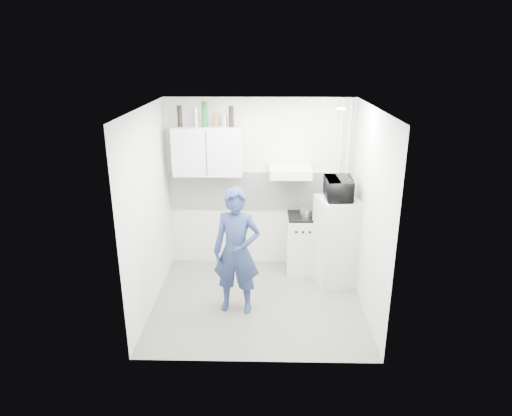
{
  "coord_description": "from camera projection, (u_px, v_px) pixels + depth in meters",
  "views": [
    {
      "loc": [
        0.1,
        -5.42,
        3.27
      ],
      "look_at": [
        -0.03,
        0.3,
        1.25
      ],
      "focal_mm": 32.0,
      "sensor_mm": 36.0,
      "label": 1
    }
  ],
  "objects": [
    {
      "name": "stove_top",
      "position": [
        305.0,
        216.0,
        6.84
      ],
      "size": [
        0.52,
        0.52,
        0.03
      ],
      "primitive_type": "cube",
      "color": "black",
      "rests_on": "stove"
    },
    {
      "name": "upper_cabinet",
      "position": [
        208.0,
        151.0,
        6.62
      ],
      "size": [
        1.0,
        0.35,
        0.7
      ],
      "primitive_type": "cube",
      "color": "silver",
      "rests_on": "wall_back"
    },
    {
      "name": "bottle_c",
      "position": [
        196.0,
        117.0,
        6.46
      ],
      "size": [
        0.06,
        0.06,
        0.27
      ],
      "primitive_type": "cylinder",
      "color": "silver",
      "rests_on": "upper_cabinet"
    },
    {
      "name": "person",
      "position": [
        237.0,
        251.0,
        5.77
      ],
      "size": [
        0.65,
        0.47,
        1.66
      ],
      "primitive_type": "imported",
      "rotation": [
        0.0,
        0.0,
        -0.13
      ],
      "color": "navy",
      "rests_on": "floor"
    },
    {
      "name": "canister_b",
      "position": [
        224.0,
        121.0,
        6.47
      ],
      "size": [
        0.09,
        0.09,
        0.17
      ],
      "primitive_type": "cylinder",
      "color": "silver",
      "rests_on": "upper_cabinet"
    },
    {
      "name": "saucepan",
      "position": [
        306.0,
        212.0,
        6.8
      ],
      "size": [
        0.2,
        0.2,
        0.11
      ],
      "primitive_type": "cylinder",
      "color": "silver",
      "rests_on": "stove_top"
    },
    {
      "name": "ceiling_spot_fixture",
      "position": [
        341.0,
        109.0,
        5.52
      ],
      "size": [
        0.1,
        0.1,
        0.02
      ],
      "primitive_type": "cylinder",
      "color": "white",
      "rests_on": "ceiling"
    },
    {
      "name": "bottle_e",
      "position": [
        231.0,
        117.0,
        6.44
      ],
      "size": [
        0.07,
        0.07,
        0.29
      ],
      "primitive_type": "cylinder",
      "color": "black",
      "rests_on": "upper_cabinet"
    },
    {
      "name": "bottle_a",
      "position": [
        180.0,
        116.0,
        6.46
      ],
      "size": [
        0.07,
        0.07,
        0.3
      ],
      "primitive_type": "cylinder",
      "color": "black",
      "rests_on": "upper_cabinet"
    },
    {
      "name": "range_hood",
      "position": [
        290.0,
        171.0,
        6.61
      ],
      "size": [
        0.6,
        0.5,
        0.14
      ],
      "primitive_type": "cube",
      "color": "silver",
      "rests_on": "wall_back"
    },
    {
      "name": "backsplash",
      "position": [
        259.0,
        191.0,
        6.97
      ],
      "size": [
        2.74,
        0.03,
        0.6
      ],
      "primitive_type": "cube",
      "color": "white",
      "rests_on": "wall_back"
    },
    {
      "name": "wall_right",
      "position": [
        369.0,
        213.0,
        5.74
      ],
      "size": [
        0.0,
        2.6,
        2.6
      ],
      "primitive_type": "plane",
      "rotation": [
        1.57,
        0.0,
        -1.57
      ],
      "color": "silver",
      "rests_on": "floor"
    },
    {
      "name": "ceiling",
      "position": [
        258.0,
        108.0,
        5.34
      ],
      "size": [
        2.8,
        2.8,
        0.0
      ],
      "primitive_type": "plane",
      "color": "white",
      "rests_on": "wall_back"
    },
    {
      "name": "canister_a",
      "position": [
        216.0,
        120.0,
        6.47
      ],
      "size": [
        0.08,
        0.08,
        0.19
      ],
      "primitive_type": "cylinder",
      "color": "brown",
      "rests_on": "upper_cabinet"
    },
    {
      "name": "wall_back",
      "position": [
        260.0,
        184.0,
        6.95
      ],
      "size": [
        2.8,
        0.0,
        2.8
      ],
      "primitive_type": "plane",
      "rotation": [
        1.57,
        0.0,
        0.0
      ],
      "color": "silver",
      "rests_on": "floor"
    },
    {
      "name": "pipe_a",
      "position": [
        346.0,
        186.0,
        6.85
      ],
      "size": [
        0.05,
        0.05,
        2.6
      ],
      "primitive_type": "cylinder",
      "color": "silver",
      "rests_on": "floor"
    },
    {
      "name": "pipe_b",
      "position": [
        338.0,
        186.0,
        6.85
      ],
      "size": [
        0.04,
        0.04,
        2.6
      ],
      "primitive_type": "cylinder",
      "color": "silver",
      "rests_on": "floor"
    },
    {
      "name": "bottle_d",
      "position": [
        205.0,
        114.0,
        6.44
      ],
      "size": [
        0.08,
        0.08,
        0.35
      ],
      "primitive_type": "cylinder",
      "color": "#144C1E",
      "rests_on": "upper_cabinet"
    },
    {
      "name": "fridge",
      "position": [
        335.0,
        241.0,
        6.53
      ],
      "size": [
        0.64,
        0.64,
        1.29
      ],
      "primitive_type": "cube",
      "rotation": [
        0.0,
        0.0,
        0.22
      ],
      "color": "silver",
      "rests_on": "floor"
    },
    {
      "name": "microwave",
      "position": [
        339.0,
        189.0,
        6.26
      ],
      "size": [
        0.53,
        0.37,
        0.29
      ],
      "primitive_type": "imported",
      "rotation": [
        0.0,
        0.0,
        1.6
      ],
      "color": "black",
      "rests_on": "fridge"
    },
    {
      "name": "wall_left",
      "position": [
        148.0,
        211.0,
        5.8
      ],
      "size": [
        0.0,
        2.6,
        2.6
      ],
      "primitive_type": "plane",
      "rotation": [
        1.57,
        0.0,
        1.57
      ],
      "color": "silver",
      "rests_on": "floor"
    },
    {
      "name": "floor",
      "position": [
        258.0,
        302.0,
        6.2
      ],
      "size": [
        2.8,
        2.8,
        0.0
      ],
      "primitive_type": "plane",
      "color": "#68695A",
      "rests_on": "ground"
    },
    {
      "name": "stove",
      "position": [
        304.0,
        243.0,
        6.99
      ],
      "size": [
        0.54,
        0.54,
        0.86
      ],
      "primitive_type": "cube",
      "color": "silver",
      "rests_on": "floor"
    }
  ]
}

